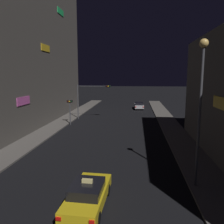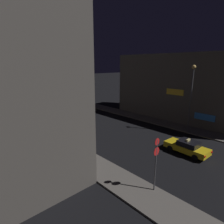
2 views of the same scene
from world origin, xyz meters
name	(u,v)px [view 1 (image 1 of 2)]	position (x,y,z in m)	size (l,w,h in m)	color
sidewalk_left	(60,123)	(-7.90, 28.74, 0.07)	(2.85, 61.49, 0.14)	#5B5651
sidewalk_right	(171,126)	(7.90, 28.74, 0.07)	(2.85, 61.49, 0.14)	#5B5651
building_facade_left	(8,42)	(-14.59, 28.07, 11.57)	(10.61, 34.55, 23.15)	#514C47
taxi	(88,194)	(0.67, 8.30, 0.74)	(2.00, 4.53, 1.62)	yellow
far_car	(139,106)	(3.69, 44.95, 0.73)	(2.02, 4.53, 1.42)	#B7B7BC
traffic_light_overhead	(90,94)	(-4.15, 32.83, 4.04)	(5.44, 0.41, 5.54)	#47474C
traffic_light_left_kerb	(70,107)	(-6.23, 28.38, 2.59)	(0.80, 0.42, 3.59)	#47474C
street_lamp_near_block	(201,90)	(6.89, 11.21, 6.07)	(0.52, 0.52, 8.85)	#47474C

